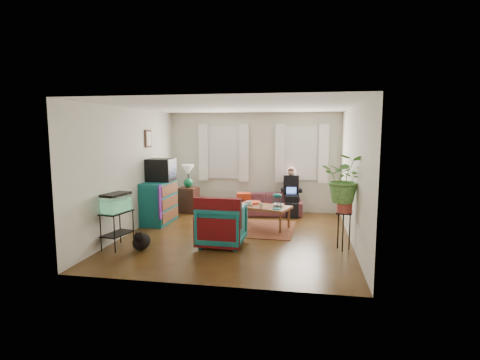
% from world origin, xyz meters
% --- Properties ---
extents(floor, '(4.50, 5.00, 0.01)m').
position_xyz_m(floor, '(0.00, 0.00, 0.00)').
color(floor, '#4F2B14').
rests_on(floor, ground).
extents(ceiling, '(4.50, 5.00, 0.01)m').
position_xyz_m(ceiling, '(0.00, 0.00, 2.60)').
color(ceiling, white).
rests_on(ceiling, wall_back).
extents(wall_back, '(4.50, 0.01, 2.60)m').
position_xyz_m(wall_back, '(0.00, 2.50, 1.30)').
color(wall_back, silver).
rests_on(wall_back, floor).
extents(wall_front, '(4.50, 0.01, 2.60)m').
position_xyz_m(wall_front, '(0.00, -2.50, 1.30)').
color(wall_front, silver).
rests_on(wall_front, floor).
extents(wall_left, '(0.01, 5.00, 2.60)m').
position_xyz_m(wall_left, '(-2.25, 0.00, 1.30)').
color(wall_left, silver).
rests_on(wall_left, floor).
extents(wall_right, '(0.01, 5.00, 2.60)m').
position_xyz_m(wall_right, '(2.25, 0.00, 1.30)').
color(wall_right, silver).
rests_on(wall_right, floor).
extents(window_left, '(1.08, 0.04, 1.38)m').
position_xyz_m(window_left, '(-0.80, 2.48, 1.55)').
color(window_left, white).
rests_on(window_left, wall_back).
extents(window_right, '(1.08, 0.04, 1.38)m').
position_xyz_m(window_right, '(1.25, 2.48, 1.55)').
color(window_right, white).
rests_on(window_right, wall_back).
extents(curtains_left, '(1.36, 0.06, 1.50)m').
position_xyz_m(curtains_left, '(-0.80, 2.40, 1.55)').
color(curtains_left, white).
rests_on(curtains_left, wall_back).
extents(curtains_right, '(1.36, 0.06, 1.50)m').
position_xyz_m(curtains_right, '(1.25, 2.40, 1.55)').
color(curtains_right, white).
rests_on(curtains_right, wall_back).
extents(picture_frame, '(0.04, 0.32, 0.40)m').
position_xyz_m(picture_frame, '(-2.21, 0.85, 1.95)').
color(picture_frame, '#3D2616').
rests_on(picture_frame, wall_left).
extents(area_rug, '(2.06, 1.68, 0.01)m').
position_xyz_m(area_rug, '(0.14, 0.65, 0.01)').
color(area_rug, maroon).
rests_on(area_rug, floor).
extents(sofa, '(1.92, 0.94, 0.72)m').
position_xyz_m(sofa, '(0.35, 2.05, 0.36)').
color(sofa, brown).
rests_on(sofa, floor).
extents(seated_person, '(0.53, 0.62, 1.10)m').
position_xyz_m(seated_person, '(1.01, 2.13, 0.55)').
color(seated_person, black).
rests_on(seated_person, sofa).
extents(side_table, '(0.49, 0.49, 0.66)m').
position_xyz_m(side_table, '(-1.65, 1.99, 0.33)').
color(side_table, '#422F18').
rests_on(side_table, floor).
extents(table_lamp, '(0.37, 0.37, 0.60)m').
position_xyz_m(table_lamp, '(-1.65, 1.99, 0.94)').
color(table_lamp, white).
rests_on(table_lamp, side_table).
extents(dresser, '(0.55, 1.08, 0.97)m').
position_xyz_m(dresser, '(-1.99, 0.80, 0.48)').
color(dresser, '#136372').
rests_on(dresser, floor).
extents(crt_tv, '(0.60, 0.55, 0.52)m').
position_xyz_m(crt_tv, '(-1.97, 0.90, 1.23)').
color(crt_tv, black).
rests_on(crt_tv, dresser).
extents(aquarium_stand, '(0.44, 0.65, 0.67)m').
position_xyz_m(aquarium_stand, '(-2.00, -1.14, 0.34)').
color(aquarium_stand, black).
rests_on(aquarium_stand, floor).
extents(aquarium, '(0.40, 0.59, 0.35)m').
position_xyz_m(aquarium, '(-2.00, -1.14, 0.85)').
color(aquarium, '#7FD899').
rests_on(aquarium, aquarium_stand).
extents(black_cat, '(0.37, 0.49, 0.38)m').
position_xyz_m(black_cat, '(-1.51, -1.20, 0.19)').
color(black_cat, black).
rests_on(black_cat, floor).
extents(armchair, '(0.84, 0.79, 0.85)m').
position_xyz_m(armchair, '(-0.16, -0.64, 0.42)').
color(armchair, '#126B6C').
rests_on(armchair, floor).
extents(serape_throw, '(0.85, 0.22, 0.70)m').
position_xyz_m(serape_throw, '(-0.17, -0.97, 0.60)').
color(serape_throw, '#9E0A0A').
rests_on(serape_throw, armchair).
extents(coffee_table, '(1.33, 0.99, 0.49)m').
position_xyz_m(coffee_table, '(0.45, 0.74, 0.25)').
color(coffee_table, brown).
rests_on(coffee_table, floor).
extents(cup_a, '(0.17, 0.17, 0.11)m').
position_xyz_m(cup_a, '(0.16, 0.72, 0.54)').
color(cup_a, white).
rests_on(cup_a, coffee_table).
extents(cup_b, '(0.14, 0.14, 0.10)m').
position_xyz_m(cup_b, '(0.44, 0.54, 0.54)').
color(cup_b, beige).
rests_on(cup_b, coffee_table).
extents(bowl, '(0.29, 0.29, 0.06)m').
position_xyz_m(bowl, '(0.79, 0.74, 0.52)').
color(bowl, white).
rests_on(bowl, coffee_table).
extents(snack_tray, '(0.46, 0.46, 0.04)m').
position_xyz_m(snack_tray, '(0.19, 0.99, 0.51)').
color(snack_tray, '#B21414').
rests_on(snack_tray, coffee_table).
extents(birdcage, '(0.25, 0.25, 0.35)m').
position_xyz_m(birdcage, '(0.79, 0.45, 0.66)').
color(birdcage, '#115B6B').
rests_on(birdcage, coffee_table).
extents(plant_stand, '(0.34, 0.34, 0.69)m').
position_xyz_m(plant_stand, '(2.05, -0.55, 0.34)').
color(plant_stand, black).
rests_on(plant_stand, floor).
extents(potted_plant, '(0.90, 0.81, 0.87)m').
position_xyz_m(potted_plant, '(2.05, -0.55, 1.16)').
color(potted_plant, '#599947').
rests_on(potted_plant, plant_stand).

